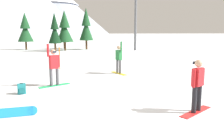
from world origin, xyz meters
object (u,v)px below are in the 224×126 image
at_px(loose_snowboard_near_left, 4,113).
at_px(snowboarder_background, 119,58).
at_px(snowboarder_midground, 54,66).
at_px(trail_marker_pole, 59,58).
at_px(snowboarder_foreground, 197,85).
at_px(pine_tree_broad, 25,29).
at_px(ski_lift_tower, 136,1).
at_px(pine_tree_young, 55,30).
at_px(backpack_teal, 22,89).
at_px(pine_tree_short, 86,27).
at_px(pine_tree_tall, 64,33).
at_px(pine_tree_slender, 65,29).

bearing_deg(loose_snowboard_near_left, snowboarder_background, 55.21).
relative_size(snowboarder_midground, trail_marker_pole, 1.30).
bearing_deg(snowboarder_foreground, trail_marker_pole, 120.65).
bearing_deg(pine_tree_broad, ski_lift_tower, -10.77).
distance_m(loose_snowboard_near_left, ski_lift_tower, 26.63).
relative_size(snowboarder_midground, loose_snowboard_near_left, 1.06).
bearing_deg(trail_marker_pole, ski_lift_tower, 59.24).
height_order(snowboarder_midground, snowboarder_background, snowboarder_midground).
height_order(pine_tree_young, pine_tree_broad, pine_tree_broad).
distance_m(snowboarder_background, trail_marker_pole, 4.46).
xyz_separation_m(backpack_teal, ski_lift_tower, (9.88, 21.28, 6.68)).
xyz_separation_m(snowboarder_background, backpack_teal, (-4.78, -3.99, -0.75)).
relative_size(snowboarder_background, ski_lift_tower, 0.17).
relative_size(snowboarder_background, loose_snowboard_near_left, 1.06).
xyz_separation_m(pine_tree_short, ski_lift_tower, (6.97, -2.79, 3.49)).
bearing_deg(backpack_teal, trail_marker_pole, 81.81).
distance_m(loose_snowboard_near_left, pine_tree_young, 22.95).
bearing_deg(snowboarder_foreground, pine_tree_young, 108.04).
distance_m(snowboarder_foreground, pine_tree_broad, 29.94).
height_order(loose_snowboard_near_left, backpack_teal, backpack_teal).
height_order(loose_snowboard_near_left, pine_tree_tall, pine_tree_tall).
bearing_deg(pine_tree_broad, backpack_teal, -76.04).
xyz_separation_m(pine_tree_young, pine_tree_short, (4.15, 3.92, 0.56)).
xyz_separation_m(snowboarder_background, pine_tree_young, (-6.02, 16.16, 1.87)).
bearing_deg(trail_marker_pole, snowboarder_midground, -86.55).
bearing_deg(pine_tree_slender, snowboarder_midground, -86.38).
relative_size(backpack_teal, pine_tree_slender, 0.08).
height_order(snowboarder_background, backpack_teal, snowboarder_background).
bearing_deg(pine_tree_broad, pine_tree_young, -40.89).
bearing_deg(pine_tree_broad, snowboarder_foreground, -65.66).
bearing_deg(pine_tree_tall, snowboarder_foreground, -76.71).
bearing_deg(ski_lift_tower, pine_tree_young, -174.22).
relative_size(snowboarder_foreground, pine_tree_tall, 0.38).
bearing_deg(snowboarder_foreground, snowboarder_background, 102.17).
height_order(trail_marker_pole, ski_lift_tower, ski_lift_tower).
relative_size(backpack_teal, ski_lift_tower, 0.04).
bearing_deg(pine_tree_slender, backpack_teal, -89.63).
relative_size(loose_snowboard_near_left, pine_tree_slender, 0.34).
distance_m(snowboarder_background, pine_tree_broad, 23.11).
height_order(pine_tree_short, ski_lift_tower, ski_lift_tower).
bearing_deg(backpack_teal, loose_snowboard_near_left, -85.44).
relative_size(backpack_teal, pine_tree_tall, 0.10).
bearing_deg(ski_lift_tower, pine_tree_short, 158.16).
bearing_deg(pine_tree_slender, pine_tree_short, 31.62).
xyz_separation_m(snowboarder_midground, snowboarder_background, (3.59, 2.73, -0.01)).
relative_size(backpack_teal, pine_tree_broad, 0.09).
bearing_deg(pine_tree_young, loose_snowboard_near_left, -86.35).
bearing_deg(snowboarder_midground, pine_tree_slender, 93.62).
distance_m(loose_snowboard_near_left, pine_tree_short, 27.00).
xyz_separation_m(trail_marker_pole, pine_tree_short, (2.02, 17.90, 2.61)).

